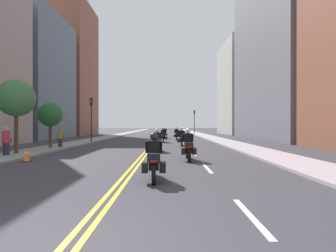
% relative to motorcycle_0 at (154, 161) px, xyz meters
% --- Properties ---
extents(ground_plane, '(264.00, 264.00, 0.00)m').
position_rel_motorcycle_0_xyz_m(ground_plane, '(-1.01, 42.49, -0.65)').
color(ground_plane, '#35333B').
extents(sidewalk_left, '(2.67, 144.00, 0.12)m').
position_rel_motorcycle_0_xyz_m(sidewalk_left, '(-8.65, 42.49, -0.59)').
color(sidewalk_left, gray).
rests_on(sidewalk_left, ground).
extents(sidewalk_right, '(2.67, 144.00, 0.12)m').
position_rel_motorcycle_0_xyz_m(sidewalk_right, '(6.63, 42.49, -0.59)').
color(sidewalk_right, '#A0959D').
rests_on(sidewalk_right, ground).
extents(centreline_yellow_inner, '(0.12, 132.00, 0.01)m').
position_rel_motorcycle_0_xyz_m(centreline_yellow_inner, '(-1.13, 42.49, -0.64)').
color(centreline_yellow_inner, yellow).
rests_on(centreline_yellow_inner, ground).
extents(centreline_yellow_outer, '(0.12, 132.00, 0.01)m').
position_rel_motorcycle_0_xyz_m(centreline_yellow_outer, '(-0.89, 42.49, -0.64)').
color(centreline_yellow_outer, yellow).
rests_on(centreline_yellow_outer, ground).
extents(lane_dashes_white, '(0.14, 56.40, 0.01)m').
position_rel_motorcycle_0_xyz_m(lane_dashes_white, '(2.15, 23.49, -0.64)').
color(lane_dashes_white, silver).
rests_on(lane_dashes_white, ground).
extents(building_left_1, '(9.62, 12.54, 16.58)m').
position_rel_motorcycle_0_xyz_m(building_left_1, '(-18.81, 27.49, 7.64)').
color(building_left_1, slate).
rests_on(building_left_1, ground).
extents(building_right_1, '(8.72, 21.49, 26.97)m').
position_rel_motorcycle_0_xyz_m(building_right_1, '(16.35, 27.21, 12.84)').
color(building_right_1, slate).
rests_on(building_right_1, ground).
extents(building_left_2, '(6.31, 12.04, 24.23)m').
position_rel_motorcycle_0_xyz_m(building_left_2, '(-17.15, 41.42, 11.47)').
color(building_left_2, brown).
rests_on(building_left_2, ground).
extents(building_right_2, '(6.29, 14.93, 18.66)m').
position_rel_motorcycle_0_xyz_m(building_right_2, '(15.13, 47.12, 8.69)').
color(building_right_2, '#AAABA2').
rests_on(building_right_2, ground).
extents(motorcycle_0, '(0.78, 2.14, 1.59)m').
position_rel_motorcycle_0_xyz_m(motorcycle_0, '(0.00, 0.00, 0.00)').
color(motorcycle_0, black).
rests_on(motorcycle_0, ground).
extents(motorcycle_1, '(0.76, 2.28, 1.69)m').
position_rel_motorcycle_0_xyz_m(motorcycle_1, '(1.53, 5.12, 0.03)').
color(motorcycle_1, black).
rests_on(motorcycle_1, ground).
extents(motorcycle_2, '(0.78, 2.27, 1.61)m').
position_rel_motorcycle_0_xyz_m(motorcycle_2, '(-0.29, 9.86, 0.02)').
color(motorcycle_2, black).
rests_on(motorcycle_2, ground).
extents(motorcycle_3, '(0.77, 2.16, 1.65)m').
position_rel_motorcycle_0_xyz_m(motorcycle_3, '(1.69, 14.99, 0.03)').
color(motorcycle_3, black).
rests_on(motorcycle_3, ground).
extents(motorcycle_4, '(0.77, 2.10, 1.64)m').
position_rel_motorcycle_0_xyz_m(motorcycle_4, '(-0.00, 19.79, 0.01)').
color(motorcycle_4, black).
rests_on(motorcycle_4, ground).
extents(motorcycle_5, '(0.76, 2.29, 1.60)m').
position_rel_motorcycle_0_xyz_m(motorcycle_5, '(1.56, 24.98, 0.01)').
color(motorcycle_5, black).
rests_on(motorcycle_5, ground).
extents(motorcycle_6, '(0.76, 2.13, 1.61)m').
position_rel_motorcycle_0_xyz_m(motorcycle_6, '(0.00, 29.68, 0.02)').
color(motorcycle_6, black).
rests_on(motorcycle_6, ground).
extents(traffic_cone_0, '(0.38, 0.38, 0.71)m').
position_rel_motorcycle_0_xyz_m(traffic_cone_0, '(-6.65, 4.65, -0.30)').
color(traffic_cone_0, black).
rests_on(traffic_cone_0, ground).
extents(traffic_light_near, '(0.28, 0.38, 4.75)m').
position_rel_motorcycle_0_xyz_m(traffic_light_near, '(-7.72, 19.89, 2.63)').
color(traffic_light_near, black).
rests_on(traffic_light_near, ground).
extents(traffic_light_far, '(0.28, 0.38, 4.81)m').
position_rel_motorcycle_0_xyz_m(traffic_light_far, '(5.70, 44.58, 2.65)').
color(traffic_light_far, black).
rests_on(traffic_light_far, ground).
extents(pedestrian_0, '(0.36, 0.50, 1.74)m').
position_rel_motorcycle_0_xyz_m(pedestrian_0, '(-8.81, 6.53, 0.25)').
color(pedestrian_0, '#2B2237').
rests_on(pedestrian_0, ground).
extents(pedestrian_2, '(0.49, 0.40, 1.63)m').
position_rel_motorcycle_0_xyz_m(pedestrian_2, '(-8.09, 12.50, 0.19)').
color(pedestrian_2, '#272738').
rests_on(pedestrian_2, ground).
extents(street_tree_0, '(2.27, 2.27, 4.65)m').
position_rel_motorcycle_0_xyz_m(street_tree_0, '(-8.86, 7.64, 2.84)').
color(street_tree_0, '#493624').
rests_on(street_tree_0, ground).
extents(street_tree_1, '(1.84, 1.84, 3.58)m').
position_rel_motorcycle_0_xyz_m(street_tree_1, '(-8.59, 11.82, 1.98)').
color(street_tree_1, '#473522').
rests_on(street_tree_1, ground).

